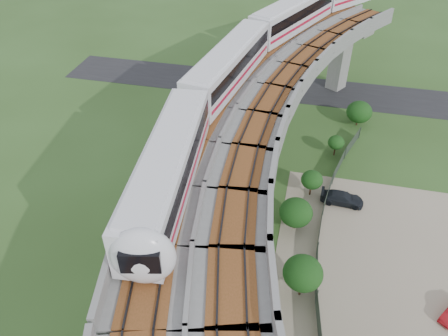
{
  "coord_description": "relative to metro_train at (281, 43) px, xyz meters",
  "views": [
    {
      "loc": [
        6.37,
        -26.34,
        29.08
      ],
      "look_at": [
        0.11,
        0.64,
        7.5
      ],
      "focal_mm": 35.0,
      "sensor_mm": 36.0,
      "label": 1
    }
  ],
  "objects": [
    {
      "name": "viaduct",
      "position": [
        1.42,
        -15.6,
        -3.26
      ],
      "size": [
        19.58,
        73.98,
        11.4
      ],
      "color": "#99968E",
      "rests_on": "ground"
    },
    {
      "name": "tree_1",
      "position": [
        7.05,
        -0.45,
        -10.6
      ],
      "size": [
        1.81,
        1.81,
        2.48
      ],
      "color": "#382314",
      "rests_on": "ground"
    },
    {
      "name": "car_dark",
      "position": [
        8.0,
        -8.44,
        -11.67
      ],
      "size": [
        4.17,
        1.8,
        1.2
      ],
      "primitive_type": "imported",
      "rotation": [
        0.0,
        0.0,
        1.54
      ],
      "color": "black",
      "rests_on": "dirt_lot"
    },
    {
      "name": "asphalt_road",
      "position": [
        -2.42,
        14.4,
        -12.29
      ],
      "size": [
        60.0,
        8.0,
        0.03
      ],
      "primitive_type": "cube",
      "color": "#232326",
      "rests_on": "ground"
    },
    {
      "name": "ground",
      "position": [
        -2.42,
        -15.6,
        -12.31
      ],
      "size": [
        160.0,
        160.0,
        0.0
      ],
      "primitive_type": "plane",
      "color": "#304D1E",
      "rests_on": "ground"
    },
    {
      "name": "tree_2",
      "position": [
        4.89,
        -7.89,
        -10.38
      ],
      "size": [
        2.15,
        2.15,
        2.85
      ],
      "color": "#382314",
      "rests_on": "ground"
    },
    {
      "name": "tree_0",
      "position": [
        9.58,
        6.6,
        -10.43
      ],
      "size": [
        3.07,
        3.07,
        3.19
      ],
      "color": "#382314",
      "rests_on": "ground"
    },
    {
      "name": "tree_4",
      "position": [
        4.99,
        -20.09,
        -9.68
      ],
      "size": [
        3.07,
        3.07,
        3.94
      ],
      "color": "#382314",
      "rests_on": "ground"
    },
    {
      "name": "dirt_lot",
      "position": [
        11.58,
        -17.6,
        -12.29
      ],
      "size": [
        18.0,
        26.0,
        0.04
      ],
      "primitive_type": "cube",
      "color": "gray",
      "rests_on": "ground"
    },
    {
      "name": "fence",
      "position": [
        7.33,
        -15.6,
        -11.56
      ],
      "size": [
        3.87,
        38.73,
        1.5
      ],
      "color": "#2D382D",
      "rests_on": "ground"
    },
    {
      "name": "metro_train",
      "position": [
        0.0,
        0.0,
        0.0
      ],
      "size": [
        20.25,
        59.13,
        3.64
      ],
      "color": "white",
      "rests_on": "ground"
    },
    {
      "name": "tree_3",
      "position": [
        3.82,
        -12.91,
        -10.33
      ],
      "size": [
        3.0,
        3.0,
        3.26
      ],
      "color": "#382314",
      "rests_on": "ground"
    }
  ]
}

